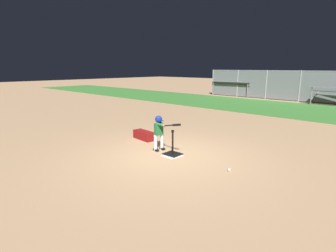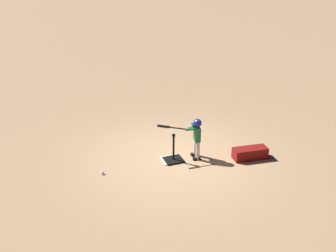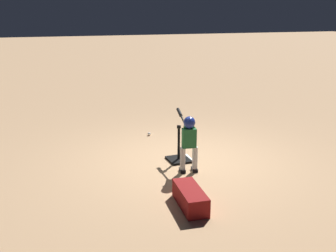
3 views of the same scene
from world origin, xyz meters
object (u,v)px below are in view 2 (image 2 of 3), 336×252
object	(u,v)px
baseball	(103,173)
batter_child	(195,134)
equipment_bag	(250,153)
batting_tee	(173,157)

from	to	relation	value
baseball	batter_child	bearing A→B (deg)	179.78
batter_child	equipment_bag	xyz separation A→B (m)	(-1.25, 0.51, -0.51)
batter_child	baseball	distance (m)	2.36
batting_tee	baseball	bearing A→B (deg)	0.95
baseball	equipment_bag	size ratio (longest dim) A/B	0.09
baseball	equipment_bag	xyz separation A→B (m)	(-3.54, 0.52, 0.10)
batter_child	baseball	size ratio (longest dim) A/B	14.34
equipment_bag	batting_tee	bearing A→B (deg)	-10.88
equipment_bag	baseball	bearing A→B (deg)	-2.18
batting_tee	equipment_bag	size ratio (longest dim) A/B	0.84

